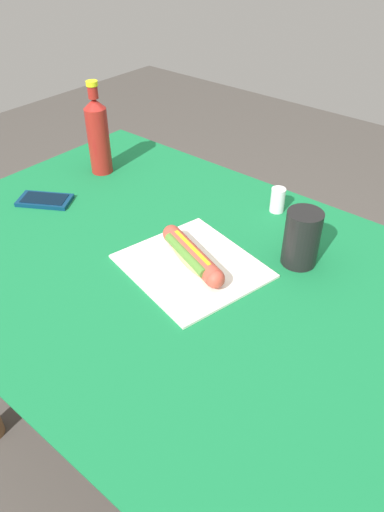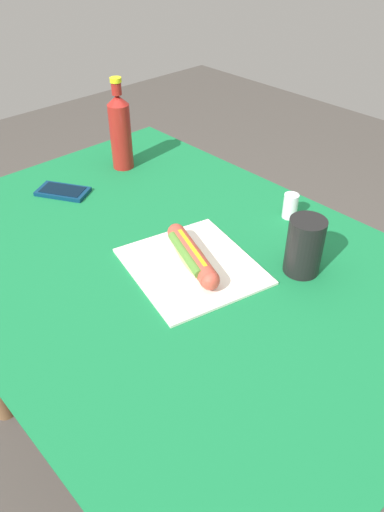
{
  "view_description": "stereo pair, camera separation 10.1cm",
  "coord_description": "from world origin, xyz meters",
  "px_view_note": "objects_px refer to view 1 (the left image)",
  "views": [
    {
      "loc": [
        -0.58,
        0.61,
        1.41
      ],
      "look_at": [
        -0.06,
        -0.01,
        0.8
      ],
      "focal_mm": 33.85,
      "sensor_mm": 36.0,
      "label": 1
    },
    {
      "loc": [
        -0.66,
        0.54,
        1.41
      ],
      "look_at": [
        -0.06,
        -0.01,
        0.8
      ],
      "focal_mm": 33.85,
      "sensor_mm": 36.0,
      "label": 2
    }
  ],
  "objects_px": {
    "hot_dog": "(192,256)",
    "drinking_cup": "(302,238)",
    "cell_phone": "(45,200)",
    "salt_shaker": "(278,200)",
    "soda_bottle": "(98,134)"
  },
  "relations": [
    {
      "from": "soda_bottle",
      "to": "salt_shaker",
      "type": "xyz_separation_m",
      "value": [
        -0.5,
        -0.14,
        -0.08
      ]
    },
    {
      "from": "cell_phone",
      "to": "hot_dog",
      "type": "bearing_deg",
      "value": -175.73
    },
    {
      "from": "soda_bottle",
      "to": "hot_dog",
      "type": "bearing_deg",
      "value": 159.86
    },
    {
      "from": "drinking_cup",
      "to": "salt_shaker",
      "type": "height_order",
      "value": "drinking_cup"
    },
    {
      "from": "cell_phone",
      "to": "drinking_cup",
      "type": "xyz_separation_m",
      "value": [
        -0.63,
        -0.2,
        0.06
      ]
    },
    {
      "from": "hot_dog",
      "to": "cell_phone",
      "type": "height_order",
      "value": "hot_dog"
    },
    {
      "from": "soda_bottle",
      "to": "drinking_cup",
      "type": "distance_m",
      "value": 0.65
    },
    {
      "from": "hot_dog",
      "to": "salt_shaker",
      "type": "bearing_deg",
      "value": -93.05
    },
    {
      "from": "soda_bottle",
      "to": "drinking_cup",
      "type": "relative_size",
      "value": 2.04
    },
    {
      "from": "hot_dog",
      "to": "drinking_cup",
      "type": "xyz_separation_m",
      "value": [
        -0.16,
        -0.16,
        0.03
      ]
    },
    {
      "from": "cell_phone",
      "to": "salt_shaker",
      "type": "bearing_deg",
      "value": -144.22
    },
    {
      "from": "hot_dog",
      "to": "drinking_cup",
      "type": "relative_size",
      "value": 1.68
    },
    {
      "from": "soda_bottle",
      "to": "salt_shaker",
      "type": "relative_size",
      "value": 4.1
    },
    {
      "from": "cell_phone",
      "to": "soda_bottle",
      "type": "distance_m",
      "value": 0.24
    },
    {
      "from": "hot_dog",
      "to": "soda_bottle",
      "type": "relative_size",
      "value": 0.82
    }
  ]
}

